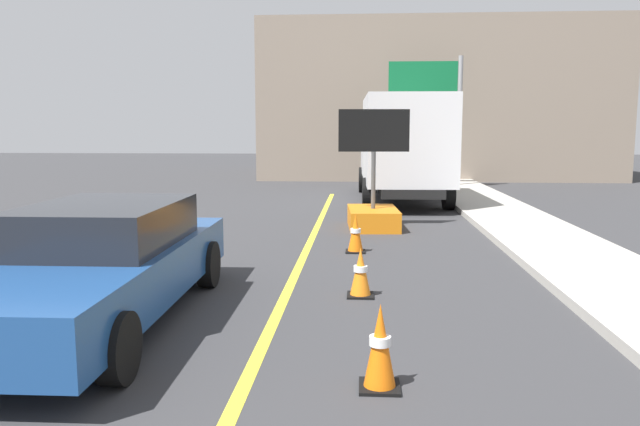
{
  "coord_description": "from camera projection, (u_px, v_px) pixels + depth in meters",
  "views": [
    {
      "loc": [
        1.02,
        2.55,
        2.25
      ],
      "look_at": [
        0.66,
        7.93,
        1.52
      ],
      "focal_mm": 34.59,
      "sensor_mm": 36.0,
      "label": 1
    }
  ],
  "objects": [
    {
      "name": "box_truck",
      "position": [
        402.0,
        145.0,
        19.23
      ],
      "size": [
        2.71,
        7.51,
        3.21
      ],
      "color": "black",
      "rests_on": "ground"
    },
    {
      "name": "highway_guide_sign",
      "position": [
        439.0,
        98.0,
        23.37
      ],
      "size": [
        2.79,
        0.18,
        5.0
      ],
      "color": "gray",
      "rests_on": "ground"
    },
    {
      "name": "far_building_block",
      "position": [
        430.0,
        104.0,
        30.87
      ],
      "size": [
        15.98,
        9.93,
        7.04
      ],
      "primitive_type": "cube",
      "color": "gray",
      "rests_on": "ground"
    },
    {
      "name": "traffic_cone_far_lane",
      "position": [
        361.0,
        273.0,
        8.32
      ],
      "size": [
        0.36,
        0.36,
        0.67
      ],
      "color": "black",
      "rests_on": "ground"
    },
    {
      "name": "traffic_cone_curbside",
      "position": [
        356.0,
        234.0,
        11.32
      ],
      "size": [
        0.36,
        0.36,
        0.71
      ],
      "color": "black",
      "rests_on": "ground"
    },
    {
      "name": "pickup_car",
      "position": [
        100.0,
        263.0,
        7.19
      ],
      "size": [
        2.02,
        5.2,
        1.38
      ],
      "color": "navy",
      "rests_on": "ground"
    },
    {
      "name": "arrow_board_trailer",
      "position": [
        373.0,
        207.0,
        14.12
      ],
      "size": [
        1.6,
        1.87,
        2.7
      ],
      "color": "orange",
      "rests_on": "ground"
    },
    {
      "name": "traffic_cone_mid_lane",
      "position": [
        380.0,
        347.0,
        5.34
      ],
      "size": [
        0.36,
        0.36,
        0.76
      ],
      "color": "black",
      "rests_on": "ground"
    }
  ]
}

